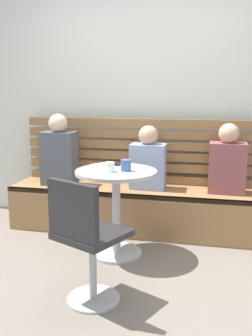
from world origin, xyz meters
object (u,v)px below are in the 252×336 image
(person_child_left, at_px, (227,162))
(cup_mug_blue, at_px, (126,165))
(plate_small, at_px, (99,166))
(person_adult, at_px, (59,153))
(cafe_table, at_px, (116,196))
(cup_glass_short, at_px, (110,167))
(person_child_middle, at_px, (148,161))
(cup_espresso_small, at_px, (102,166))
(white_chair, at_px, (85,238))
(phone_on_table, at_px, (118,164))
(booth_bench, at_px, (145,210))

(person_child_left, height_order, cup_mug_blue, person_child_left)
(plate_small, bearing_deg, person_adult, 140.39)
(person_adult, distance_m, plate_small, 0.73)
(person_child_left, bearing_deg, cafe_table, -145.40)
(cup_mug_blue, height_order, cup_glass_short, cup_mug_blue)
(person_adult, xyz_separation_m, cup_glass_short, (0.71, -0.66, 0.02))
(person_child_middle, relative_size, cup_espresso_small, 11.07)
(cup_espresso_small, distance_m, plate_small, 0.14)
(cafe_table, distance_m, white_chair, 0.81)
(cup_mug_blue, height_order, phone_on_table, cup_mug_blue)
(cup_espresso_small, bearing_deg, booth_bench, 66.72)
(person_child_left, distance_m, phone_on_table, 1.04)
(person_adult, bearing_deg, white_chair, -61.81)
(cup_espresso_small, bearing_deg, cafe_table, -0.33)
(cup_espresso_small, xyz_separation_m, phone_on_table, (0.07, 0.24, -0.02))
(person_child_middle, bearing_deg, cup_glass_short, -105.95)
(cafe_table, xyz_separation_m, plate_small, (-0.18, 0.12, 0.23))
(cup_espresso_small, bearing_deg, phone_on_table, 73.81)
(cafe_table, distance_m, person_child_left, 1.13)
(person_child_left, distance_m, person_child_middle, 0.75)
(person_child_left, relative_size, cup_espresso_small, 11.68)
(cup_mug_blue, relative_size, cup_glass_short, 1.19)
(cup_glass_short, relative_size, cup_espresso_small, 1.43)
(cup_glass_short, xyz_separation_m, cup_espresso_small, (-0.08, 0.07, -0.01))
(cafe_table, bearing_deg, person_adult, 141.76)
(cup_glass_short, height_order, phone_on_table, cup_glass_short)
(cafe_table, relative_size, person_child_middle, 1.19)
(cafe_table, distance_m, cup_espresso_small, 0.28)
(cup_mug_blue, bearing_deg, person_child_left, 37.83)
(person_child_left, height_order, cup_espresso_small, person_child_left)
(cup_glass_short, bearing_deg, person_adult, 137.16)
(booth_bench, height_order, phone_on_table, phone_on_table)
(white_chair, height_order, person_child_left, person_child_left)
(white_chair, bearing_deg, phone_on_table, 92.66)
(person_child_left, relative_size, cup_mug_blue, 6.89)
(booth_bench, distance_m, cup_glass_short, 0.89)
(person_adult, bearing_deg, phone_on_table, -26.38)
(person_child_left, height_order, person_child_middle, person_child_left)
(cafe_table, height_order, phone_on_table, phone_on_table)
(cup_glass_short, bearing_deg, cup_espresso_small, 138.80)
(cafe_table, bearing_deg, person_child_left, 34.60)
(cup_espresso_small, bearing_deg, person_child_middle, 65.78)
(cafe_table, height_order, person_adult, person_adult)
(person_child_middle, xyz_separation_m, cup_glass_short, (-0.20, -0.70, 0.07))
(booth_bench, distance_m, cafe_table, 0.69)
(person_child_middle, xyz_separation_m, phone_on_table, (-0.21, -0.38, 0.03))
(person_adult, relative_size, plate_small, 4.24)
(person_child_left, xyz_separation_m, cup_glass_short, (-0.95, -0.70, 0.05))
(person_child_middle, relative_size, cup_glass_short, 7.75)
(cup_glass_short, bearing_deg, person_child_middle, 74.05)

